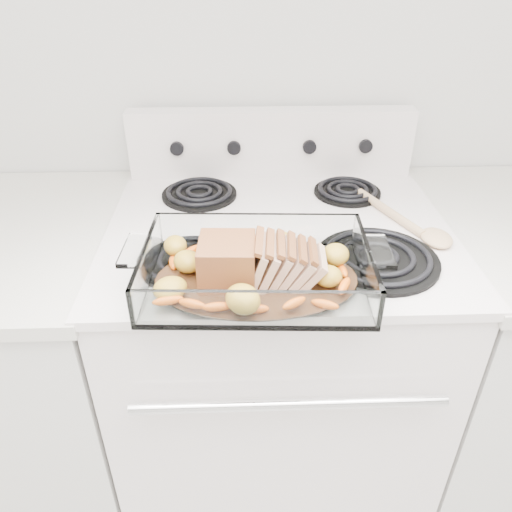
{
  "coord_description": "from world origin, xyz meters",
  "views": [
    {
      "loc": [
        -0.09,
        0.65,
        1.49
      ],
      "look_at": [
        -0.06,
        1.43,
        0.99
      ],
      "focal_mm": 35.0,
      "sensor_mm": 36.0,
      "label": 1
    }
  ],
  "objects_px": {
    "counter_left": "(34,378)",
    "pork_roast": "(249,262)",
    "counter_right": "(507,365)",
    "baking_dish": "(256,274)",
    "electric_range": "(274,367)"
  },
  "relations": [
    {
      "from": "counter_right",
      "to": "baking_dish",
      "type": "distance_m",
      "value": 0.91
    },
    {
      "from": "electric_range",
      "to": "pork_roast",
      "type": "relative_size",
      "value": 4.82
    },
    {
      "from": "counter_left",
      "to": "pork_roast",
      "type": "height_order",
      "value": "pork_roast"
    },
    {
      "from": "counter_right",
      "to": "electric_range",
      "type": "bearing_deg",
      "value": 179.9
    },
    {
      "from": "counter_right",
      "to": "baking_dish",
      "type": "height_order",
      "value": "baking_dish"
    },
    {
      "from": "counter_left",
      "to": "counter_right",
      "type": "bearing_deg",
      "value": 0.0
    },
    {
      "from": "electric_range",
      "to": "pork_roast",
      "type": "distance_m",
      "value": 0.57
    },
    {
      "from": "electric_range",
      "to": "counter_right",
      "type": "relative_size",
      "value": 1.2
    },
    {
      "from": "electric_range",
      "to": "counter_left",
      "type": "height_order",
      "value": "electric_range"
    },
    {
      "from": "pork_roast",
      "to": "counter_left",
      "type": "bearing_deg",
      "value": 160.67
    },
    {
      "from": "pork_roast",
      "to": "electric_range",
      "type": "bearing_deg",
      "value": 76.16
    },
    {
      "from": "pork_roast",
      "to": "counter_right",
      "type": "bearing_deg",
      "value": 20.97
    },
    {
      "from": "electric_range",
      "to": "pork_roast",
      "type": "height_order",
      "value": "electric_range"
    },
    {
      "from": "baking_dish",
      "to": "pork_roast",
      "type": "height_order",
      "value": "pork_roast"
    },
    {
      "from": "counter_left",
      "to": "pork_roast",
      "type": "distance_m",
      "value": 0.83
    }
  ]
}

